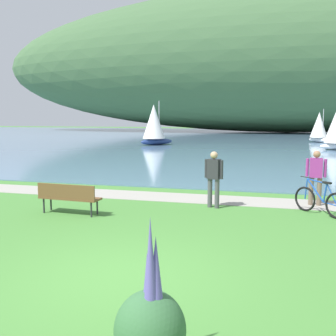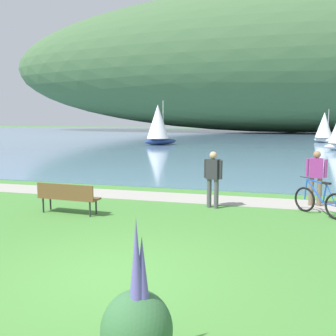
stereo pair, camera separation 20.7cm
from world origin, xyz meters
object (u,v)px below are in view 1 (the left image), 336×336
object	(u,v)px
park_bench_near_camera	(68,196)
sailboat_toward_hillside	(154,124)
person_on_the_grass	(214,176)
person_at_shoreline	(316,174)
sailboat_mid_bay	(319,127)
bicycle_leaning_near_bench	(320,201)

from	to	relation	value
park_bench_near_camera	sailboat_toward_hillside	distance (m)	27.19
sailboat_toward_hillside	person_on_the_grass	bearing A→B (deg)	-69.50
park_bench_near_camera	person_at_shoreline	size ratio (longest dim) A/B	1.07
person_at_shoreline	person_on_the_grass	xyz separation A→B (m)	(-3.01, -1.09, 0.00)
sailboat_toward_hillside	sailboat_mid_bay	bearing A→B (deg)	27.71
park_bench_near_camera	person_on_the_grass	bearing A→B (deg)	25.54
bicycle_leaning_near_bench	sailboat_mid_bay	bearing A→B (deg)	83.44
bicycle_leaning_near_bench	person_on_the_grass	xyz separation A→B (m)	(-3.02, 0.11, 0.58)
park_bench_near_camera	sailboat_toward_hillside	bearing A→B (deg)	101.52
bicycle_leaning_near_bench	person_at_shoreline	xyz separation A→B (m)	(-0.01, 1.20, 0.58)
bicycle_leaning_near_bench	sailboat_toward_hillside	size ratio (longest dim) A/B	0.30
person_on_the_grass	sailboat_toward_hillside	bearing A→B (deg)	110.50
park_bench_near_camera	person_on_the_grass	size ratio (longest dim) A/B	1.07
person_at_shoreline	sailboat_mid_bay	distance (m)	32.38
person_at_shoreline	sailboat_mid_bay	world-z (taller)	sailboat_mid_bay
bicycle_leaning_near_bench	park_bench_near_camera	bearing A→B (deg)	-165.91
person_on_the_grass	sailboat_toward_hillside	xyz separation A→B (m)	(-9.26, 24.77, 1.09)
person_on_the_grass	sailboat_toward_hillside	distance (m)	26.46
person_on_the_grass	park_bench_near_camera	bearing A→B (deg)	-154.46
park_bench_near_camera	bicycle_leaning_near_bench	xyz separation A→B (m)	(6.86, 1.72, -0.12)
park_bench_near_camera	sailboat_mid_bay	distance (m)	36.68
sailboat_toward_hillside	park_bench_near_camera	bearing A→B (deg)	-78.48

